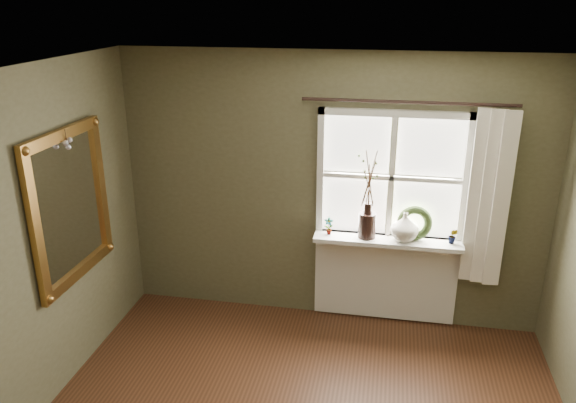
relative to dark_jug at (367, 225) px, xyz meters
The scene contains 13 objects.
ceiling 2.66m from the dark_jug, 99.54° to the right, with size 4.50×4.50×0.00m, color silver.
wall_back 0.48m from the dark_jug, 153.20° to the left, with size 4.00×0.10×2.60m, color brown.
window_frame 0.49m from the dark_jug, 29.31° to the left, with size 1.36×0.06×1.24m.
window_sill 0.24m from the dark_jug, ahead, with size 1.36×0.26×0.04m, color white.
window_apron 0.62m from the dark_jug, 29.60° to the left, with size 1.36×0.04×0.88m, color white.
dark_jug is the anchor object (origin of this frame).
cream_vase 0.34m from the dark_jug, ahead, with size 0.26×0.26×0.27m, color beige.
wreath 0.43m from the dark_jug, ahead, with size 0.32×0.32×0.08m, color #2F421D.
potted_plant_left 0.36m from the dark_jug, behind, with size 0.09×0.06×0.17m, color #2F421D.
potted_plant_right 0.77m from the dark_jug, ahead, with size 0.08×0.07×0.15m, color #2F421D.
curtain 1.08m from the dark_jug, ahead, with size 0.36×0.12×1.59m, color silver.
curtain_rod 1.18m from the dark_jug, ahead, with size 0.03×0.03×1.84m, color black.
gilt_mirror 2.58m from the dark_jug, 155.92° to the right, with size 0.10×1.05×1.25m.
Camera 1 is at (0.52, -2.71, 3.05)m, focal length 35.00 mm.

